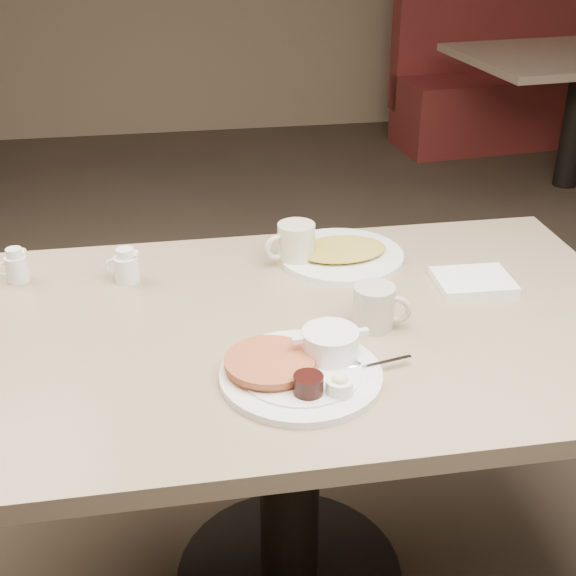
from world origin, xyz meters
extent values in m
cube|color=tan|center=(0.00, 0.00, 0.73)|extent=(1.50, 0.90, 0.04)
cylinder|color=black|center=(0.00, 0.00, 0.38)|extent=(0.14, 0.14, 0.69)
cylinder|color=black|center=(0.00, 0.00, 0.01)|extent=(0.56, 0.56, 0.03)
cylinder|color=white|center=(-0.01, -0.20, 0.76)|extent=(0.32, 0.32, 0.01)
cylinder|color=white|center=(-0.01, -0.20, 0.77)|extent=(0.24, 0.24, 0.00)
cylinder|color=#BC5F37|center=(-0.06, -0.18, 0.77)|extent=(0.18, 0.18, 0.01)
cylinder|color=#BC5F37|center=(-0.07, -0.19, 0.78)|extent=(0.18, 0.18, 0.01)
cylinder|color=white|center=(0.05, -0.16, 0.79)|extent=(0.11, 0.11, 0.05)
cube|color=white|center=(-0.01, -0.17, 0.81)|extent=(0.02, 0.01, 0.01)
cube|color=white|center=(0.11, -0.16, 0.81)|extent=(0.02, 0.01, 0.01)
ellipsoid|color=white|center=(0.04, -0.16, 0.81)|extent=(0.05, 0.05, 0.03)
ellipsoid|color=white|center=(0.06, -0.17, 0.81)|extent=(0.05, 0.05, 0.02)
cylinder|color=black|center=(-0.01, -0.27, 0.78)|extent=(0.06, 0.06, 0.04)
cylinder|color=white|center=(0.04, -0.28, 0.78)|extent=(0.05, 0.05, 0.03)
ellipsoid|color=#FFE6C6|center=(0.04, -0.28, 0.79)|extent=(0.03, 0.03, 0.02)
cube|color=white|center=(0.14, -0.20, 0.77)|extent=(0.12, 0.03, 0.00)
ellipsoid|color=white|center=(0.08, -0.20, 0.77)|extent=(0.04, 0.03, 0.01)
cylinder|color=beige|center=(0.16, -0.04, 0.80)|extent=(0.11, 0.11, 0.09)
cylinder|color=black|center=(0.16, -0.04, 0.83)|extent=(0.09, 0.09, 0.01)
torus|color=beige|center=(0.21, -0.06, 0.80)|extent=(0.06, 0.04, 0.06)
cube|color=white|center=(0.44, 0.10, 0.76)|extent=(0.17, 0.14, 0.02)
cylinder|color=beige|center=(0.06, 0.27, 0.80)|extent=(0.11, 0.11, 0.10)
torus|color=beige|center=(0.02, 0.26, 0.80)|extent=(0.07, 0.03, 0.06)
cylinder|color=white|center=(-0.58, 0.29, 0.78)|extent=(0.06, 0.06, 0.06)
cylinder|color=white|center=(-0.58, 0.29, 0.82)|extent=(0.04, 0.04, 0.02)
cone|color=white|center=(-0.56, 0.29, 0.82)|extent=(0.02, 0.02, 0.02)
torus|color=white|center=(-0.60, 0.28, 0.79)|extent=(0.04, 0.02, 0.04)
cylinder|color=white|center=(-0.33, 0.25, 0.78)|extent=(0.07, 0.07, 0.06)
cylinder|color=white|center=(-0.33, 0.25, 0.82)|extent=(0.05, 0.05, 0.02)
cone|color=white|center=(-0.31, 0.24, 0.82)|extent=(0.02, 0.02, 0.02)
torus|color=white|center=(-0.36, 0.25, 0.79)|extent=(0.04, 0.02, 0.04)
cylinder|color=white|center=(0.17, 0.28, 0.76)|extent=(0.32, 0.32, 0.01)
ellipsoid|color=gold|center=(0.17, 0.28, 0.78)|extent=(0.23, 0.17, 0.02)
cube|color=maroon|center=(1.97, 3.37, 0.23)|extent=(1.37, 0.63, 0.45)
cube|color=maroon|center=(1.94, 3.59, 0.67)|extent=(1.33, 0.26, 0.90)
cylinder|color=black|center=(2.05, 2.55, 0.35)|extent=(0.15, 0.15, 0.71)
camera|label=1|loc=(-0.23, -1.35, 1.55)|focal=48.07mm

